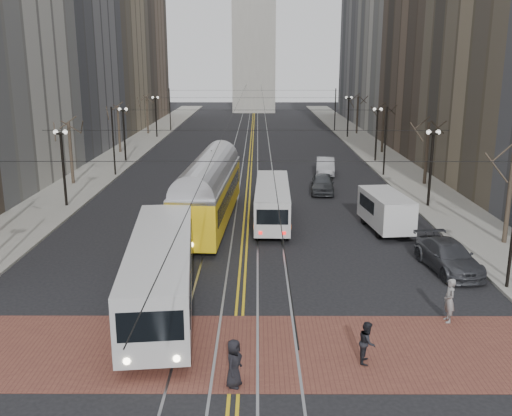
{
  "coord_description": "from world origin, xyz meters",
  "views": [
    {
      "loc": [
        0.79,
        -23.83,
        10.8
      ],
      "look_at": [
        0.71,
        6.21,
        3.0
      ],
      "focal_mm": 40.0,
      "sensor_mm": 36.0,
      "label": 1
    }
  ],
  "objects_px": {
    "cargo_van": "(385,212)",
    "pedestrian_a": "(234,363)",
    "sedan_grey": "(322,183)",
    "pedestrian_c": "(367,342)",
    "sedan_silver": "(325,166)",
    "pedestrian_b": "(449,300)",
    "streetcar": "(209,197)",
    "sedan_parked": "(448,256)",
    "rear_bus": "(272,204)",
    "pedestrian_d": "(156,306)",
    "transit_bus": "(161,274)"
  },
  "relations": [
    {
      "from": "cargo_van",
      "to": "sedan_silver",
      "type": "bearing_deg",
      "value": 88.58
    },
    {
      "from": "sedan_grey",
      "to": "pedestrian_c",
      "type": "relative_size",
      "value": 2.94
    },
    {
      "from": "cargo_van",
      "to": "pedestrian_a",
      "type": "distance_m",
      "value": 20.58
    },
    {
      "from": "streetcar",
      "to": "sedan_parked",
      "type": "xyz_separation_m",
      "value": [
        13.38,
        -9.14,
        -1.03
      ]
    },
    {
      "from": "cargo_van",
      "to": "pedestrian_d",
      "type": "height_order",
      "value": "cargo_van"
    },
    {
      "from": "cargo_van",
      "to": "pedestrian_b",
      "type": "height_order",
      "value": "cargo_van"
    },
    {
      "from": "streetcar",
      "to": "cargo_van",
      "type": "distance_m",
      "value": 11.78
    },
    {
      "from": "rear_bus",
      "to": "cargo_van",
      "type": "height_order",
      "value": "rear_bus"
    },
    {
      "from": "streetcar",
      "to": "pedestrian_d",
      "type": "relative_size",
      "value": 8.55
    },
    {
      "from": "cargo_van",
      "to": "pedestrian_a",
      "type": "height_order",
      "value": "cargo_van"
    },
    {
      "from": "sedan_parked",
      "to": "pedestrian_a",
      "type": "distance_m",
      "value": 15.61
    },
    {
      "from": "pedestrian_b",
      "to": "sedan_silver",
      "type": "bearing_deg",
      "value": -177.99
    },
    {
      "from": "pedestrian_b",
      "to": "pedestrian_a",
      "type": "bearing_deg",
      "value": -61.37
    },
    {
      "from": "transit_bus",
      "to": "pedestrian_a",
      "type": "bearing_deg",
      "value": -67.87
    },
    {
      "from": "streetcar",
      "to": "pedestrian_b",
      "type": "bearing_deg",
      "value": -50.2
    },
    {
      "from": "cargo_van",
      "to": "sedan_silver",
      "type": "distance_m",
      "value": 18.99
    },
    {
      "from": "pedestrian_c",
      "to": "sedan_silver",
      "type": "bearing_deg",
      "value": 9.31
    },
    {
      "from": "rear_bus",
      "to": "sedan_parked",
      "type": "height_order",
      "value": "rear_bus"
    },
    {
      "from": "sedan_grey",
      "to": "sedan_parked",
      "type": "height_order",
      "value": "sedan_grey"
    },
    {
      "from": "rear_bus",
      "to": "sedan_silver",
      "type": "xyz_separation_m",
      "value": [
        5.59,
        16.99,
        -0.52
      ]
    },
    {
      "from": "streetcar",
      "to": "rear_bus",
      "type": "bearing_deg",
      "value": 3.78
    },
    {
      "from": "sedan_grey",
      "to": "sedan_parked",
      "type": "bearing_deg",
      "value": -70.27
    },
    {
      "from": "rear_bus",
      "to": "pedestrian_c",
      "type": "distance_m",
      "value": 19.0
    },
    {
      "from": "transit_bus",
      "to": "pedestrian_c",
      "type": "distance_m",
      "value": 9.67
    },
    {
      "from": "cargo_van",
      "to": "pedestrian_c",
      "type": "distance_m",
      "value": 17.38
    },
    {
      "from": "cargo_van",
      "to": "pedestrian_d",
      "type": "bearing_deg",
      "value": -138.65
    },
    {
      "from": "streetcar",
      "to": "pedestrian_b",
      "type": "relative_size",
      "value": 7.94
    },
    {
      "from": "sedan_grey",
      "to": "pedestrian_b",
      "type": "relative_size",
      "value": 2.45
    },
    {
      "from": "transit_bus",
      "to": "pedestrian_c",
      "type": "bearing_deg",
      "value": -36.6
    },
    {
      "from": "pedestrian_a",
      "to": "pedestrian_c",
      "type": "xyz_separation_m",
      "value": [
        4.81,
        1.62,
        -0.06
      ]
    },
    {
      "from": "transit_bus",
      "to": "sedan_silver",
      "type": "relative_size",
      "value": 2.59
    },
    {
      "from": "sedan_grey",
      "to": "cargo_van",
      "type": "bearing_deg",
      "value": -69.88
    },
    {
      "from": "pedestrian_b",
      "to": "streetcar",
      "type": "bearing_deg",
      "value": -143.99
    },
    {
      "from": "transit_bus",
      "to": "pedestrian_d",
      "type": "distance_m",
      "value": 2.07
    },
    {
      "from": "streetcar",
      "to": "sedan_parked",
      "type": "distance_m",
      "value": 16.24
    },
    {
      "from": "sedan_parked",
      "to": "sedan_grey",
      "type": "bearing_deg",
      "value": 96.92
    },
    {
      "from": "transit_bus",
      "to": "pedestrian_b",
      "type": "xyz_separation_m",
      "value": [
        12.41,
        -1.5,
        -0.61
      ]
    },
    {
      "from": "sedan_parked",
      "to": "pedestrian_c",
      "type": "distance_m",
      "value": 11.33
    },
    {
      "from": "sedan_silver",
      "to": "pedestrian_b",
      "type": "distance_m",
      "value": 32.4
    },
    {
      "from": "transit_bus",
      "to": "rear_bus",
      "type": "distance_m",
      "value": 14.85
    },
    {
      "from": "sedan_silver",
      "to": "pedestrian_b",
      "type": "bearing_deg",
      "value": -81.49
    },
    {
      "from": "transit_bus",
      "to": "pedestrian_c",
      "type": "height_order",
      "value": "transit_bus"
    },
    {
      "from": "streetcar",
      "to": "pedestrian_d",
      "type": "bearing_deg",
      "value": -90.21
    },
    {
      "from": "rear_bus",
      "to": "sedan_parked",
      "type": "bearing_deg",
      "value": -43.91
    },
    {
      "from": "rear_bus",
      "to": "cargo_van",
      "type": "relative_size",
      "value": 1.83
    },
    {
      "from": "streetcar",
      "to": "pedestrian_a",
      "type": "bearing_deg",
      "value": -79.86
    },
    {
      "from": "streetcar",
      "to": "pedestrian_c",
      "type": "height_order",
      "value": "streetcar"
    },
    {
      "from": "transit_bus",
      "to": "sedan_grey",
      "type": "distance_m",
      "value": 24.93
    },
    {
      "from": "transit_bus",
      "to": "pedestrian_b",
      "type": "height_order",
      "value": "transit_bus"
    },
    {
      "from": "streetcar",
      "to": "sedan_parked",
      "type": "relative_size",
      "value": 2.88
    }
  ]
}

